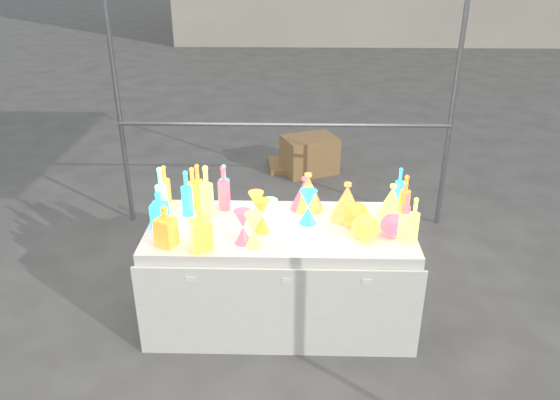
{
  "coord_description": "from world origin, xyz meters",
  "views": [
    {
      "loc": [
        0.08,
        -3.26,
        2.52
      ],
      "look_at": [
        0.0,
        0.0,
        0.95
      ],
      "focal_mm": 35.0,
      "sensor_mm": 36.0,
      "label": 1
    }
  ],
  "objects_px": {
    "decanter_0": "(201,229)",
    "lampshade_0": "(308,191)",
    "cardboard_box_closed": "(310,155)",
    "bottle_0": "(165,184)",
    "globe_0": "(365,228)",
    "hourglass_0": "(261,216)",
    "display_table": "(280,274)"
  },
  "relations": [
    {
      "from": "cardboard_box_closed",
      "to": "globe_0",
      "type": "bearing_deg",
      "value": -107.51
    },
    {
      "from": "display_table",
      "to": "cardboard_box_closed",
      "type": "distance_m",
      "value": 2.79
    },
    {
      "from": "hourglass_0",
      "to": "globe_0",
      "type": "bearing_deg",
      "value": -6.17
    },
    {
      "from": "decanter_0",
      "to": "hourglass_0",
      "type": "relative_size",
      "value": 1.26
    },
    {
      "from": "display_table",
      "to": "hourglass_0",
      "type": "xyz_separation_m",
      "value": [
        -0.12,
        -0.06,
        0.49
      ]
    },
    {
      "from": "cardboard_box_closed",
      "to": "bottle_0",
      "type": "bearing_deg",
      "value": -138.02
    },
    {
      "from": "bottle_0",
      "to": "hourglass_0",
      "type": "bearing_deg",
      "value": -30.13
    },
    {
      "from": "globe_0",
      "to": "lampshade_0",
      "type": "bearing_deg",
      "value": 130.72
    },
    {
      "from": "cardboard_box_closed",
      "to": "decanter_0",
      "type": "relative_size",
      "value": 2.05
    },
    {
      "from": "cardboard_box_closed",
      "to": "decanter_0",
      "type": "bearing_deg",
      "value": -126.88
    },
    {
      "from": "hourglass_0",
      "to": "bottle_0",
      "type": "bearing_deg",
      "value": 149.87
    },
    {
      "from": "hourglass_0",
      "to": "decanter_0",
      "type": "bearing_deg",
      "value": -146.65
    },
    {
      "from": "decanter_0",
      "to": "lampshade_0",
      "type": "relative_size",
      "value": 1.06
    },
    {
      "from": "bottle_0",
      "to": "hourglass_0",
      "type": "xyz_separation_m",
      "value": [
        0.73,
        -0.42,
        -0.03
      ]
    },
    {
      "from": "hourglass_0",
      "to": "globe_0",
      "type": "distance_m",
      "value": 0.68
    },
    {
      "from": "bottle_0",
      "to": "lampshade_0",
      "type": "height_order",
      "value": "bottle_0"
    },
    {
      "from": "bottle_0",
      "to": "hourglass_0",
      "type": "distance_m",
      "value": 0.84
    },
    {
      "from": "decanter_0",
      "to": "cardboard_box_closed",
      "type": "bearing_deg",
      "value": 53.07
    },
    {
      "from": "display_table",
      "to": "lampshade_0",
      "type": "relative_size",
      "value": 6.67
    },
    {
      "from": "display_table",
      "to": "hourglass_0",
      "type": "distance_m",
      "value": 0.51
    },
    {
      "from": "decanter_0",
      "to": "bottle_0",
      "type": "bearing_deg",
      "value": 95.98
    },
    {
      "from": "cardboard_box_closed",
      "to": "lampshade_0",
      "type": "distance_m",
      "value": 2.58
    },
    {
      "from": "bottle_0",
      "to": "globe_0",
      "type": "relative_size",
      "value": 1.63
    },
    {
      "from": "hourglass_0",
      "to": "globe_0",
      "type": "relative_size",
      "value": 1.27
    },
    {
      "from": "display_table",
      "to": "lampshade_0",
      "type": "xyz_separation_m",
      "value": [
        0.19,
        0.29,
        0.51
      ]
    },
    {
      "from": "cardboard_box_closed",
      "to": "globe_0",
      "type": "distance_m",
      "value": 2.99
    },
    {
      "from": "bottle_0",
      "to": "lampshade_0",
      "type": "xyz_separation_m",
      "value": [
        1.04,
        -0.07,
        -0.01
      ]
    },
    {
      "from": "globe_0",
      "to": "hourglass_0",
      "type": "bearing_deg",
      "value": 173.83
    },
    {
      "from": "cardboard_box_closed",
      "to": "bottle_0",
      "type": "distance_m",
      "value": 2.75
    },
    {
      "from": "hourglass_0",
      "to": "display_table",
      "type": "bearing_deg",
      "value": 27.85
    },
    {
      "from": "bottle_0",
      "to": "decanter_0",
      "type": "xyz_separation_m",
      "value": [
        0.37,
        -0.66,
        -0.0
      ]
    },
    {
      "from": "bottle_0",
      "to": "decanter_0",
      "type": "relative_size",
      "value": 1.02
    }
  ]
}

